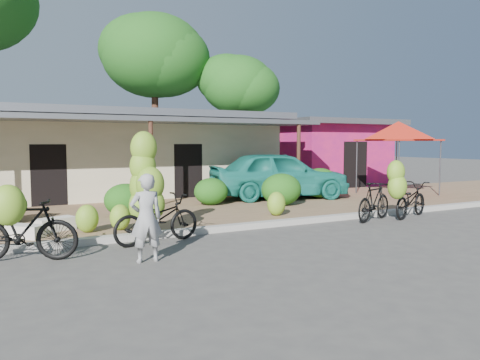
{
  "coord_description": "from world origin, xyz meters",
  "views": [
    {
      "loc": [
        -4.43,
        -8.1,
        2.16
      ],
      "look_at": [
        1.18,
        2.41,
        1.2
      ],
      "focal_mm": 35.0,
      "sensor_mm": 36.0,
      "label": 1
    }
  ],
  "objects_px": {
    "bike_right": "(379,197)",
    "sack_far": "(26,231)",
    "bike_left": "(21,226)",
    "tree_near_right": "(234,83)",
    "bike_center": "(151,200)",
    "tree_center_right": "(150,54)",
    "teal_van": "(279,175)",
    "red_canopy": "(398,131)",
    "sack_near": "(55,224)",
    "bike_far_right": "(411,200)",
    "vendor": "(146,218)"
  },
  "relations": [
    {
      "from": "bike_right",
      "to": "sack_far",
      "type": "xyz_separation_m",
      "value": [
        -8.72,
        1.48,
        -0.43
      ]
    },
    {
      "from": "bike_left",
      "to": "bike_right",
      "type": "xyz_separation_m",
      "value": [
        8.89,
        0.22,
        0.03
      ]
    },
    {
      "from": "bike_right",
      "to": "bike_left",
      "type": "bearing_deg",
      "value": 71.55
    },
    {
      "from": "tree_near_right",
      "to": "sack_far",
      "type": "height_order",
      "value": "tree_near_right"
    },
    {
      "from": "sack_far",
      "to": "bike_right",
      "type": "bearing_deg",
      "value": -9.61
    },
    {
      "from": "bike_left",
      "to": "bike_center",
      "type": "height_order",
      "value": "bike_center"
    },
    {
      "from": "tree_center_right",
      "to": "bike_right",
      "type": "relative_size",
      "value": 4.85
    },
    {
      "from": "tree_center_right",
      "to": "teal_van",
      "type": "relative_size",
      "value": 1.77
    },
    {
      "from": "red_canopy",
      "to": "bike_left",
      "type": "relative_size",
      "value": 1.73
    },
    {
      "from": "sack_far",
      "to": "teal_van",
      "type": "height_order",
      "value": "teal_van"
    },
    {
      "from": "bike_center",
      "to": "sack_far",
      "type": "distance_m",
      "value": 2.74
    },
    {
      "from": "sack_near",
      "to": "teal_van",
      "type": "bearing_deg",
      "value": 19.58
    },
    {
      "from": "bike_far_right",
      "to": "sack_far",
      "type": "bearing_deg",
      "value": 62.14
    },
    {
      "from": "bike_left",
      "to": "teal_van",
      "type": "xyz_separation_m",
      "value": [
        8.8,
        5.13,
        0.33
      ]
    },
    {
      "from": "tree_center_right",
      "to": "bike_far_right",
      "type": "height_order",
      "value": "tree_center_right"
    },
    {
      "from": "vendor",
      "to": "sack_far",
      "type": "bearing_deg",
      "value": -54.57
    },
    {
      "from": "tree_near_right",
      "to": "red_canopy",
      "type": "relative_size",
      "value": 1.97
    },
    {
      "from": "red_canopy",
      "to": "bike_right",
      "type": "height_order",
      "value": "red_canopy"
    },
    {
      "from": "bike_right",
      "to": "vendor",
      "type": "xyz_separation_m",
      "value": [
        -6.89,
        -1.25,
        0.12
      ]
    },
    {
      "from": "tree_center_right",
      "to": "teal_van",
      "type": "xyz_separation_m",
      "value": [
        1.49,
        -10.41,
        -5.89
      ]
    },
    {
      "from": "bike_left",
      "to": "sack_near",
      "type": "bearing_deg",
      "value": 1.41
    },
    {
      "from": "bike_center",
      "to": "sack_near",
      "type": "xyz_separation_m",
      "value": [
        -1.78,
        1.66,
        -0.64
      ]
    },
    {
      "from": "bike_center",
      "to": "sack_far",
      "type": "bearing_deg",
      "value": 55.81
    },
    {
      "from": "red_canopy",
      "to": "bike_far_right",
      "type": "distance_m",
      "value": 5.53
    },
    {
      "from": "bike_center",
      "to": "bike_right",
      "type": "height_order",
      "value": "bike_center"
    },
    {
      "from": "sack_far",
      "to": "bike_left",
      "type": "bearing_deg",
      "value": -95.74
    },
    {
      "from": "bike_left",
      "to": "sack_near",
      "type": "distance_m",
      "value": 2.47
    },
    {
      "from": "bike_left",
      "to": "sack_far",
      "type": "height_order",
      "value": "bike_left"
    },
    {
      "from": "tree_center_right",
      "to": "red_canopy",
      "type": "distance_m",
      "value": 13.78
    },
    {
      "from": "bike_far_right",
      "to": "sack_far",
      "type": "xyz_separation_m",
      "value": [
        -10.02,
        1.39,
        -0.25
      ]
    },
    {
      "from": "tree_center_right",
      "to": "sack_far",
      "type": "distance_m",
      "value": 16.92
    },
    {
      "from": "tree_center_right",
      "to": "bike_far_right",
      "type": "relative_size",
      "value": 4.41
    },
    {
      "from": "tree_near_right",
      "to": "teal_van",
      "type": "bearing_deg",
      "value": -106.59
    },
    {
      "from": "tree_near_right",
      "to": "sack_near",
      "type": "bearing_deg",
      "value": -132.96
    },
    {
      "from": "sack_far",
      "to": "red_canopy",
      "type": "bearing_deg",
      "value": 10.02
    },
    {
      "from": "tree_near_right",
      "to": "bike_left",
      "type": "distance_m",
      "value": 18.26
    },
    {
      "from": "tree_near_right",
      "to": "bike_right",
      "type": "xyz_separation_m",
      "value": [
        -2.42,
        -13.32,
        -4.66
      ]
    },
    {
      "from": "bike_far_right",
      "to": "tree_near_right",
      "type": "bearing_deg",
      "value": -24.75
    },
    {
      "from": "bike_center",
      "to": "tree_center_right",
      "type": "bearing_deg",
      "value": -28.27
    },
    {
      "from": "sack_near",
      "to": "bike_far_right",
      "type": "bearing_deg",
      "value": -12.01
    },
    {
      "from": "red_canopy",
      "to": "bike_right",
      "type": "xyz_separation_m",
      "value": [
        -4.75,
        -3.86,
        -1.93
      ]
    },
    {
      "from": "bike_left",
      "to": "sack_near",
      "type": "height_order",
      "value": "bike_left"
    },
    {
      "from": "red_canopy",
      "to": "sack_far",
      "type": "bearing_deg",
      "value": -169.98
    },
    {
      "from": "bike_right",
      "to": "sack_near",
      "type": "xyz_separation_m",
      "value": [
        -8.06,
        2.07,
        -0.42
      ]
    },
    {
      "from": "red_canopy",
      "to": "sack_near",
      "type": "height_order",
      "value": "red_canopy"
    },
    {
      "from": "bike_far_right",
      "to": "vendor",
      "type": "bearing_deg",
      "value": 79.3
    },
    {
      "from": "bike_right",
      "to": "teal_van",
      "type": "distance_m",
      "value": 4.92
    },
    {
      "from": "red_canopy",
      "to": "sack_far",
      "type": "distance_m",
      "value": 13.88
    },
    {
      "from": "tree_near_right",
      "to": "teal_van",
      "type": "relative_size",
      "value": 1.36
    },
    {
      "from": "bike_right",
      "to": "sack_near",
      "type": "relative_size",
      "value": 2.18
    }
  ]
}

